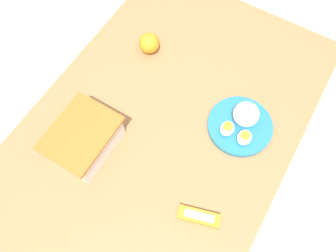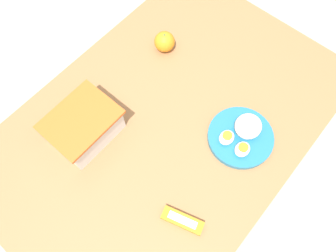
{
  "view_description": "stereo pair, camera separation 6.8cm",
  "coord_description": "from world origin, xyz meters",
  "px_view_note": "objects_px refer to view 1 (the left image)",
  "views": [
    {
      "loc": [
        -0.37,
        -0.23,
        1.7
      ],
      "look_at": [
        -0.03,
        -0.02,
        0.81
      ],
      "focal_mm": 35.0,
      "sensor_mm": 36.0,
      "label": 1
    },
    {
      "loc": [
        -0.33,
        -0.29,
        1.7
      ],
      "look_at": [
        -0.03,
        -0.02,
        0.81
      ],
      "focal_mm": 35.0,
      "sensor_mm": 36.0,
      "label": 2
    }
  ],
  "objects_px": {
    "rice_plate": "(241,123)",
    "food_container": "(85,140)",
    "candy_bar": "(199,217)",
    "orange_fruit": "(149,43)"
  },
  "relations": [
    {
      "from": "rice_plate",
      "to": "food_container",
      "type": "bearing_deg",
      "value": 128.98
    },
    {
      "from": "food_container",
      "to": "rice_plate",
      "type": "distance_m",
      "value": 0.47
    },
    {
      "from": "candy_bar",
      "to": "rice_plate",
      "type": "bearing_deg",
      "value": 4.29
    },
    {
      "from": "rice_plate",
      "to": "candy_bar",
      "type": "bearing_deg",
      "value": -175.71
    },
    {
      "from": "candy_bar",
      "to": "orange_fruit",
      "type": "bearing_deg",
      "value": 45.67
    },
    {
      "from": "orange_fruit",
      "to": "rice_plate",
      "type": "height_order",
      "value": "orange_fruit"
    },
    {
      "from": "orange_fruit",
      "to": "candy_bar",
      "type": "relative_size",
      "value": 0.57
    },
    {
      "from": "rice_plate",
      "to": "candy_bar",
      "type": "xyz_separation_m",
      "value": [
        -0.31,
        -0.02,
        -0.01
      ]
    },
    {
      "from": "orange_fruit",
      "to": "candy_bar",
      "type": "distance_m",
      "value": 0.58
    },
    {
      "from": "food_container",
      "to": "candy_bar",
      "type": "xyz_separation_m",
      "value": [
        -0.01,
        -0.39,
        -0.04
      ]
    }
  ]
}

